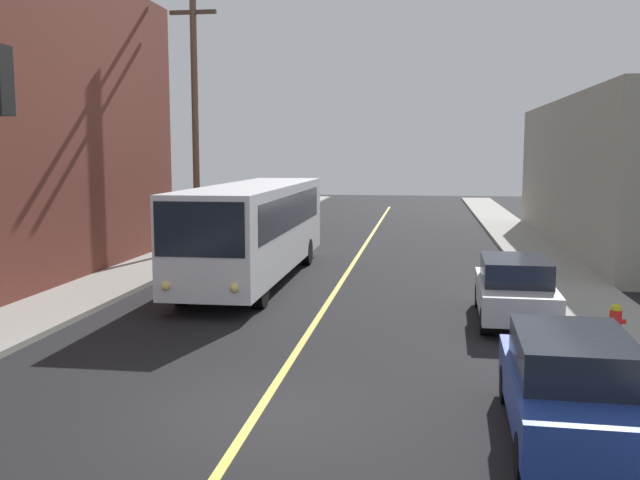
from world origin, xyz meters
TOP-DOWN VIEW (x-y plane):
  - ground_plane at (0.00, 0.00)m, footprint 120.00×120.00m
  - sidewalk_left at (-7.25, 10.00)m, footprint 2.50×90.00m
  - sidewalk_right at (7.25, 10.00)m, footprint 2.50×90.00m
  - lane_stripe_center at (0.00, 15.00)m, footprint 0.16×60.00m
  - city_bus at (-2.86, 12.11)m, footprint 2.61×12.17m
  - parked_car_blue at (4.87, -0.33)m, footprint 1.96×4.46m
  - parked_car_silver at (4.97, 7.35)m, footprint 1.93×4.45m
  - utility_pole_mid at (-7.01, 18.67)m, footprint 2.40×0.28m
  - fire_hydrant at (6.85, 5.07)m, footprint 0.44×0.26m

SIDE VIEW (x-z plane):
  - ground_plane at x=0.00m, z-range 0.00..0.00m
  - lane_stripe_center at x=0.00m, z-range 0.00..0.01m
  - sidewalk_left at x=-7.25m, z-range 0.00..0.15m
  - sidewalk_right at x=7.25m, z-range 0.00..0.15m
  - fire_hydrant at x=6.85m, z-range 0.16..1.00m
  - parked_car_blue at x=4.87m, z-range 0.03..1.65m
  - parked_car_silver at x=4.97m, z-range 0.03..1.65m
  - city_bus at x=-2.86m, z-range 0.22..3.42m
  - utility_pole_mid at x=-7.01m, z-range 0.68..12.07m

